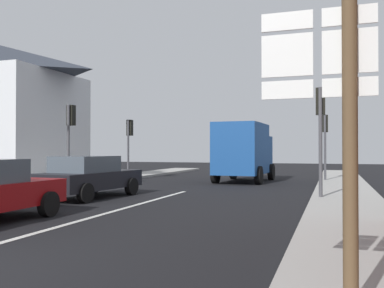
{
  "coord_description": "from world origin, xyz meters",
  "views": [
    {
      "loc": [
        5.7,
        -4.13,
        1.69
      ],
      "look_at": [
        1.26,
        9.18,
        1.88
      ],
      "focal_mm": 39.63,
      "sensor_mm": 36.0,
      "label": 1
    }
  ],
  "objects_px": {
    "route_sign_post": "(350,116)",
    "traffic_light_near_left": "(70,127)",
    "traffic_light_far_right": "(325,132)",
    "traffic_light_near_right": "(320,117)",
    "delivery_truck": "(244,151)",
    "traffic_light_far_left": "(129,135)",
    "sedan_far": "(89,176)"
  },
  "relations": [
    {
      "from": "route_sign_post",
      "to": "traffic_light_near_left",
      "type": "relative_size",
      "value": 0.87
    },
    {
      "from": "route_sign_post",
      "to": "sedan_far",
      "type": "bearing_deg",
      "value": 133.54
    },
    {
      "from": "traffic_light_far_right",
      "to": "traffic_light_far_left",
      "type": "bearing_deg",
      "value": -172.61
    },
    {
      "from": "delivery_truck",
      "to": "traffic_light_far_right",
      "type": "distance_m",
      "value": 4.31
    },
    {
      "from": "sedan_far",
      "to": "traffic_light_near_right",
      "type": "height_order",
      "value": "traffic_light_near_right"
    },
    {
      "from": "traffic_light_far_left",
      "to": "sedan_far",
      "type": "bearing_deg",
      "value": -71.98
    },
    {
      "from": "traffic_light_far_right",
      "to": "traffic_light_near_right",
      "type": "relative_size",
      "value": 0.94
    },
    {
      "from": "traffic_light_near_left",
      "to": "traffic_light_near_right",
      "type": "bearing_deg",
      "value": -7.07
    },
    {
      "from": "traffic_light_near_left",
      "to": "traffic_light_far_left",
      "type": "relative_size",
      "value": 1.08
    },
    {
      "from": "delivery_truck",
      "to": "traffic_light_far_right",
      "type": "height_order",
      "value": "traffic_light_far_right"
    },
    {
      "from": "sedan_far",
      "to": "delivery_truck",
      "type": "height_order",
      "value": "delivery_truck"
    },
    {
      "from": "route_sign_post",
      "to": "traffic_light_far_right",
      "type": "bearing_deg",
      "value": 91.64
    },
    {
      "from": "traffic_light_near_left",
      "to": "delivery_truck",
      "type": "bearing_deg",
      "value": 42.76
    },
    {
      "from": "route_sign_post",
      "to": "traffic_light_far_left",
      "type": "xyz_separation_m",
      "value": [
        -11.16,
        17.5,
        0.52
      ]
    },
    {
      "from": "traffic_light_far_left",
      "to": "traffic_light_far_right",
      "type": "bearing_deg",
      "value": 7.39
    },
    {
      "from": "traffic_light_near_left",
      "to": "traffic_light_near_right",
      "type": "height_order",
      "value": "traffic_light_near_right"
    },
    {
      "from": "route_sign_post",
      "to": "traffic_light_far_right",
      "type": "xyz_separation_m",
      "value": [
        -0.54,
        18.88,
        0.6
      ]
    },
    {
      "from": "sedan_far",
      "to": "traffic_light_near_right",
      "type": "distance_m",
      "value": 8.21
    },
    {
      "from": "sedan_far",
      "to": "traffic_light_near_left",
      "type": "height_order",
      "value": "traffic_light_near_left"
    },
    {
      "from": "traffic_light_far_right",
      "to": "traffic_light_near_left",
      "type": "bearing_deg",
      "value": -146.27
    },
    {
      "from": "sedan_far",
      "to": "traffic_light_near_right",
      "type": "bearing_deg",
      "value": 12.47
    },
    {
      "from": "traffic_light_near_left",
      "to": "sedan_far",
      "type": "bearing_deg",
      "value": -46.84
    },
    {
      "from": "traffic_light_near_left",
      "to": "route_sign_post",
      "type": "bearing_deg",
      "value": -46.56
    },
    {
      "from": "traffic_light_near_right",
      "to": "delivery_truck",
      "type": "bearing_deg",
      "value": 118.97
    },
    {
      "from": "delivery_truck",
      "to": "traffic_light_far_left",
      "type": "height_order",
      "value": "traffic_light_far_left"
    },
    {
      "from": "delivery_truck",
      "to": "route_sign_post",
      "type": "relative_size",
      "value": 1.59
    },
    {
      "from": "traffic_light_near_left",
      "to": "traffic_light_far_left",
      "type": "distance_m",
      "value": 5.72
    },
    {
      "from": "delivery_truck",
      "to": "traffic_light_far_right",
      "type": "relative_size",
      "value": 1.45
    },
    {
      "from": "traffic_light_far_right",
      "to": "traffic_light_near_right",
      "type": "height_order",
      "value": "traffic_light_near_right"
    },
    {
      "from": "delivery_truck",
      "to": "traffic_light_near_left",
      "type": "relative_size",
      "value": 1.39
    },
    {
      "from": "delivery_truck",
      "to": "traffic_light_near_right",
      "type": "height_order",
      "value": "traffic_light_near_right"
    },
    {
      "from": "sedan_far",
      "to": "traffic_light_far_left",
      "type": "relative_size",
      "value": 1.28
    }
  ]
}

